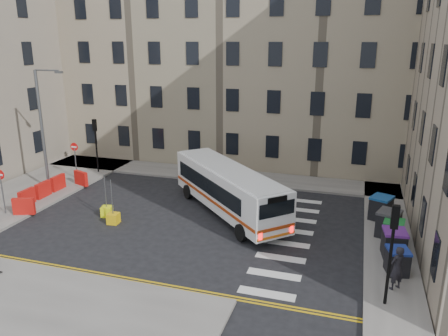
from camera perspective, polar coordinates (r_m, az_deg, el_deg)
The scene contains 20 objects.
ground at distance 24.80m, azimuth -0.63°, elevation -7.43°, with size 120.00×120.00×0.00m, color black.
pavement_north at distance 34.33m, azimuth -5.73°, elevation -0.46°, with size 36.00×3.20×0.15m, color slate.
pavement_east at distance 27.50m, azimuth 20.35°, elevation -5.87°, with size 2.40×26.00×0.15m, color slate.
pavement_west at distance 32.41m, azimuth -24.33°, elevation -2.95°, with size 6.00×22.00×0.15m, color slate.
terrace_north at distance 39.63m, azimuth -3.46°, elevation 14.44°, with size 38.30×10.80×17.20m.
traffic_light_east at distance 17.66m, azimuth 21.13°, elevation -8.76°, with size 0.28×0.22×4.10m.
traffic_light_nw at distance 34.64m, azimuth -16.44°, elevation 3.88°, with size 0.28×0.22×4.10m.
streetlamp at distance 31.44m, azimuth -22.68°, elevation 4.76°, with size 0.50×0.22×8.14m.
no_entry_north at distance 33.52m, azimuth -18.91°, elevation 1.84°, with size 0.60×0.08×3.00m.
no_entry_south at distance 28.43m, azimuth -27.11°, elevation -1.67°, with size 0.60×0.08×3.00m.
roadworks_barriers at distance 30.51m, azimuth -22.01°, elevation -2.70°, with size 1.66×6.26×1.00m.
bus at distance 25.80m, azimuth 0.52°, elevation -2.61°, with size 8.84×8.88×2.78m.
wheelie_bin_a at distance 20.97m, azimuth 21.69°, elevation -11.21°, with size 1.12×1.22×1.15m.
wheelie_bin_b at distance 22.37m, azimuth 21.30°, elevation -9.13°, with size 1.17×1.30×1.32m.
wheelie_bin_c at distance 23.67m, azimuth 21.22°, elevation -7.81°, with size 1.12×1.24×1.23m.
wheelie_bin_d at distance 24.45m, azimuth 20.67°, elevation -6.78°, with size 1.42×1.52×1.37m.
wheelie_bin_e at distance 26.50m, azimuth 19.81°, elevation -4.90°, with size 1.46×1.54×1.35m.
pedestrian at distance 19.58m, azimuth 21.63°, elevation -12.05°, with size 0.69×0.45×1.89m, color black.
bollard_yellow at distance 26.75m, azimuth -15.05°, elevation -5.49°, with size 0.60×0.60×0.60m, color #F1FC0E.
bollard_chevron at distance 25.65m, azimuth -14.25°, elevation -6.39°, with size 0.60×0.60×0.60m, color #E6B50D.
Camera 1 is at (7.03, -21.53, 10.10)m, focal length 35.00 mm.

